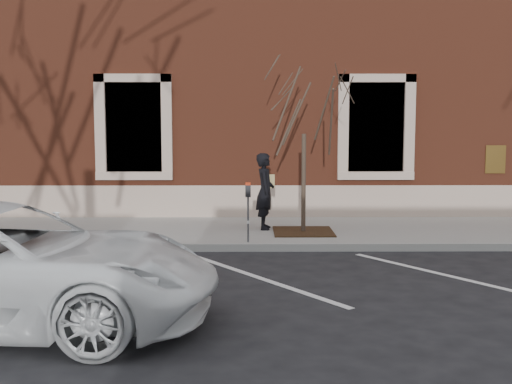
{
  "coord_description": "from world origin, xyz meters",
  "views": [
    {
      "loc": [
        -0.1,
        -12.44,
        2.52
      ],
      "look_at": [
        0.0,
        0.6,
        1.1
      ],
      "focal_mm": 45.0,
      "sensor_mm": 36.0,
      "label": 1
    }
  ],
  "objects": [
    {
      "name": "ground",
      "position": [
        0.0,
        0.0,
        0.0
      ],
      "size": [
        120.0,
        120.0,
        0.0
      ],
      "primitive_type": "plane",
      "color": "#28282B",
      "rests_on": "ground"
    },
    {
      "name": "sapling",
      "position": [
        1.03,
        1.25,
        2.86
      ],
      "size": [
        2.32,
        2.32,
        3.87
      ],
      "color": "#48352C",
      "rests_on": "sidewalk_near"
    },
    {
      "name": "building_civic",
      "position": [
        0.0,
        7.74,
        4.0
      ],
      "size": [
        40.0,
        8.62,
        8.0
      ],
      "color": "brown",
      "rests_on": "ground"
    },
    {
      "name": "parking_meter",
      "position": [
        -0.16,
        0.12,
        0.98
      ],
      "size": [
        0.11,
        0.08,
        1.19
      ],
      "rotation": [
        0.0,
        0.0,
        -0.13
      ],
      "color": "#595B60",
      "rests_on": "sidewalk_near"
    },
    {
      "name": "curb_near",
      "position": [
        0.0,
        -0.05,
        0.07
      ],
      "size": [
        40.0,
        0.12,
        0.15
      ],
      "primitive_type": "cube",
      "color": "#9E9E99",
      "rests_on": "ground"
    },
    {
      "name": "tree_grate",
      "position": [
        1.03,
        1.25,
        0.17
      ],
      "size": [
        1.28,
        1.28,
        0.03
      ],
      "primitive_type": "cube",
      "color": "#3A2412",
      "rests_on": "sidewalk_near"
    },
    {
      "name": "man",
      "position": [
        0.21,
        1.69,
        1.0
      ],
      "size": [
        0.43,
        0.63,
        1.69
      ],
      "primitive_type": "imported",
      "rotation": [
        0.0,
        0.0,
        1.53
      ],
      "color": "black",
      "rests_on": "sidewalk_near"
    },
    {
      "name": "parking_stripes",
      "position": [
        0.0,
        -2.2,
        0.0
      ],
      "size": [
        28.0,
        4.4,
        0.01
      ],
      "primitive_type": null,
      "color": "silver",
      "rests_on": "ground"
    },
    {
      "name": "sidewalk_near",
      "position": [
        0.0,
        1.75,
        0.07
      ],
      "size": [
        40.0,
        3.5,
        0.15
      ],
      "primitive_type": "cube",
      "color": "#9C9993",
      "rests_on": "ground"
    }
  ]
}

